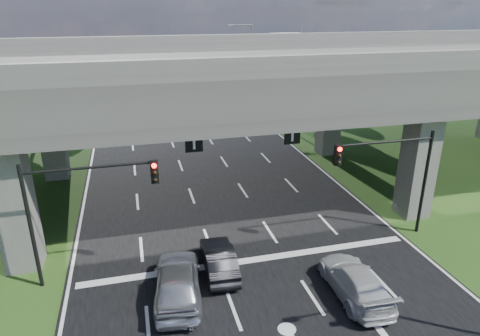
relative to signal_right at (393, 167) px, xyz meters
name	(u,v)px	position (x,y,z in m)	size (l,w,h in m)	color
ground	(274,304)	(-7.82, -3.94, -4.19)	(160.00, 160.00, 0.00)	#234115
road	(224,206)	(-7.82, 6.06, -4.17)	(18.00, 120.00, 0.03)	black
overpass	(215,78)	(-7.82, 8.06, 3.73)	(80.00, 15.00, 10.00)	#3A3835
signal_right	(393,167)	(0.00, 0.00, 0.00)	(5.76, 0.54, 6.00)	black
signal_left	(79,199)	(-15.65, 0.00, 0.00)	(5.76, 0.54, 6.00)	black
streetlight_far	(295,75)	(2.27, 20.06, 1.66)	(3.38, 0.25, 10.00)	gray
streetlight_beyond	(249,56)	(2.27, 36.06, 1.66)	(3.38, 0.25, 10.00)	gray
tree_left_near	(26,95)	(-21.78, 22.06, 0.63)	(4.50, 4.50, 7.80)	black
tree_left_mid	(11,87)	(-24.78, 30.06, -0.01)	(3.91, 3.90, 6.76)	black
tree_left_far	(61,66)	(-20.78, 38.06, 0.95)	(4.80, 4.80, 8.32)	black
tree_right_near	(306,81)	(5.22, 24.06, 0.31)	(4.20, 4.20, 7.28)	black
tree_right_mid	(303,72)	(8.22, 32.06, -0.01)	(3.91, 3.90, 6.76)	black
tree_right_far	(255,60)	(4.22, 40.06, 0.63)	(4.50, 4.50, 7.80)	black
car_silver	(178,281)	(-11.78, -2.43, -3.30)	(2.01, 5.01, 1.71)	#B8BAC1
car_dark	(219,259)	(-9.62, -0.94, -3.48)	(1.43, 4.09, 1.35)	black
car_white	(355,281)	(-4.14, -4.22, -3.46)	(1.96, 4.82, 1.40)	#B5B5B5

